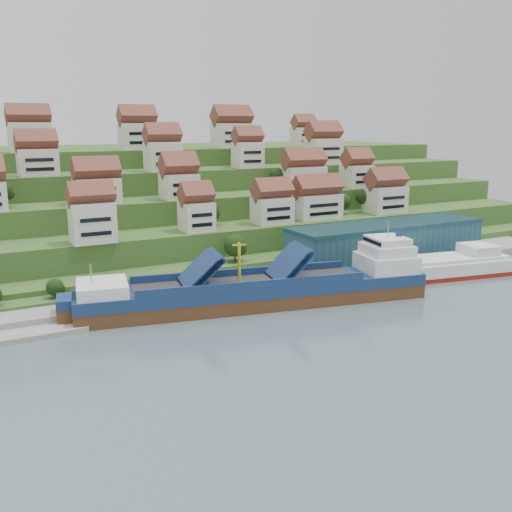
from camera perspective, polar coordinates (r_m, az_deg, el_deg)
ground at (r=126.09m, az=-0.14°, el=-5.19°), size 300.00×300.00×0.00m
quay at (r=147.90m, az=3.94°, el=-2.03°), size 180.00×14.00×2.20m
hillside at (r=218.54m, az=-13.15°, el=5.10°), size 260.00×128.00×31.00m
hillside_village at (r=178.24m, az=-8.87°, el=8.21°), size 157.48×64.28×29.10m
hillside_trees at (r=162.24m, az=-10.25°, el=5.15°), size 139.97×62.15×31.34m
warehouse at (r=166.92m, az=12.94°, el=1.55°), size 60.00×15.00×10.00m
flagpole at (r=141.41m, az=4.41°, el=-0.32°), size 1.28×0.16×8.00m
cargo_ship at (r=127.39m, az=1.03°, el=-3.45°), size 79.11×27.19×17.36m
second_ship at (r=161.31m, az=19.36°, el=-0.92°), size 31.31×16.09×8.65m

